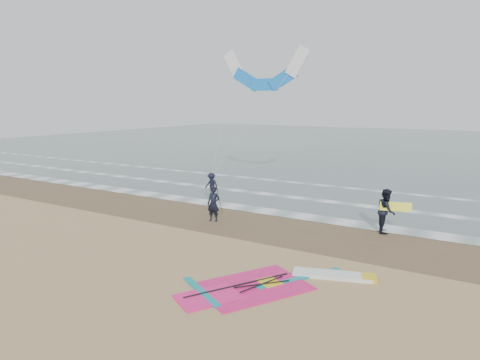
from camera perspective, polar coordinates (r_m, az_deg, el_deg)
The scene contains 11 objects.
ground at distance 14.65m, azimuth -4.12°, elevation -12.17°, with size 120.00×120.00×0.00m, color tan.
sea_water at distance 59.84m, azimuth 23.31°, elevation 4.05°, with size 120.00×80.00×0.02m, color #47605E.
wet_sand_band at distance 19.58m, azimuth 6.06°, elevation -6.37°, with size 120.00×5.00×0.01m, color brown.
foam_waterline at distance 23.54m, azimuth 10.63°, elevation -3.58°, with size 120.00×9.15×0.02m.
windsurf_rig at distance 13.72m, azimuth 4.81°, elevation -13.62°, with size 5.45×5.16×0.13m.
person_standing at distance 20.40m, azimuth -3.56°, elevation -3.20°, with size 0.62×0.41×1.70m, color black.
person_walking at distance 19.65m, azimuth 18.91°, elevation -3.91°, with size 0.94×0.73×1.93m, color black.
person_wading at distance 27.37m, azimuth -3.82°, elevation 0.08°, with size 1.00×0.57×1.54m, color black.
held_pole at distance 20.15m, azimuth -2.87°, elevation -2.21°, with size 0.17×0.86×1.82m.
carried_kiteboard at distance 19.42m, azimuth 20.05°, elevation -3.36°, with size 1.30×0.51×0.39m.
surf_kite at distance 28.81m, azimuth 3.27°, elevation 13.91°, with size 6.29×3.47×8.16m.
Camera 1 is at (7.82, -11.06, 5.57)m, focal length 32.00 mm.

